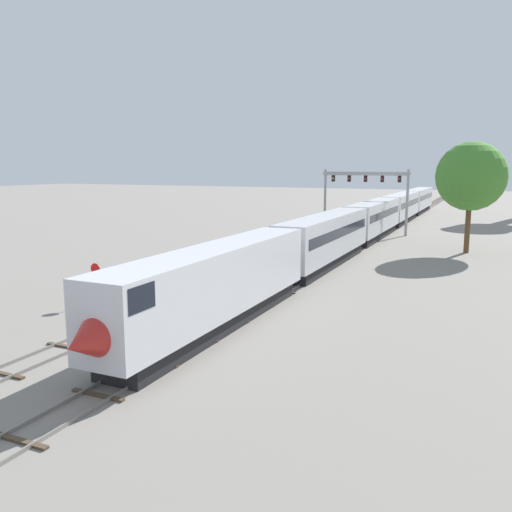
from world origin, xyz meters
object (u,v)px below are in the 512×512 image
object	(u,v)px
stop_sign	(96,278)
trackside_tree_left	(471,177)
signal_gantry	(365,187)
passenger_train	(375,218)

from	to	relation	value
stop_sign	trackside_tree_left	world-z (taller)	trackside_tree_left
signal_gantry	stop_sign	world-z (taller)	signal_gantry
signal_gantry	stop_sign	size ratio (longest dim) A/B	4.20
signal_gantry	trackside_tree_left	bearing A→B (deg)	-40.21
signal_gantry	stop_sign	bearing A→B (deg)	-99.57
signal_gantry	passenger_train	bearing A→B (deg)	-58.80
passenger_train	stop_sign	size ratio (longest dim) A/B	37.52
passenger_train	signal_gantry	xyz separation A→B (m)	(-2.25, 3.71, 3.92)
signal_gantry	trackside_tree_left	xyz separation A→B (m)	(14.03, -11.86, 1.73)
passenger_train	trackside_tree_left	size ratio (longest dim) A/B	9.03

